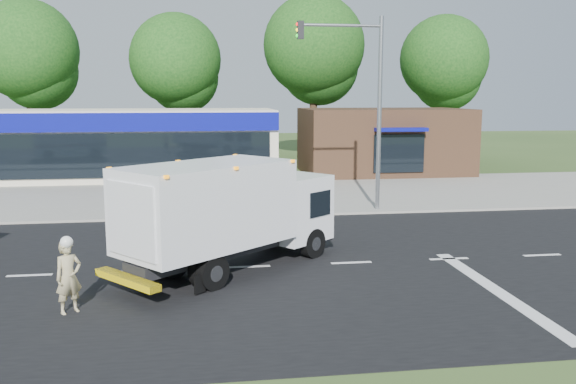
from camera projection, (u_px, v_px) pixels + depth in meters
name	position (u px, v px, depth m)	size (l,w,h in m)	color
ground	(351.00, 263.00, 17.84)	(120.00, 120.00, 0.00)	#385123
road_asphalt	(351.00, 263.00, 17.84)	(60.00, 14.00, 0.02)	black
sidewalk	(305.00, 209.00, 25.85)	(60.00, 2.40, 0.12)	gray
parking_apron	(286.00, 189.00, 31.52)	(60.00, 9.00, 0.02)	gray
lane_markings	(411.00, 274.00, 16.71)	(55.20, 7.00, 0.01)	silver
ems_box_truck	(228.00, 208.00, 16.79)	(6.71, 6.18, 3.10)	black
emergency_worker	(68.00, 275.00, 13.66)	(0.73, 0.68, 1.78)	tan
retail_strip_mall	(120.00, 144.00, 35.75)	(18.00, 6.20, 4.00)	beige
brown_storefront	(384.00, 141.00, 38.02)	(10.00, 6.70, 4.00)	#382316
traffic_signal_pole	(364.00, 93.00, 24.81)	(3.51, 0.25, 8.00)	gray
background_trees	(248.00, 59.00, 44.08)	(36.77, 7.39, 12.10)	#332114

